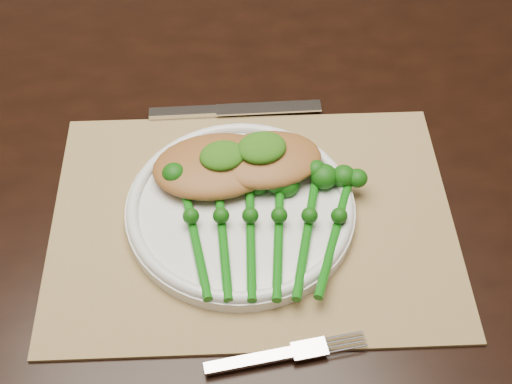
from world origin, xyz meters
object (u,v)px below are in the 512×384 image
object	(u,v)px
chicken_fillet_left	(215,166)
dining_table	(193,277)
dinner_plate	(240,208)
broccolini_bundle	(265,238)
placemat	(253,220)

from	to	relation	value
chicken_fillet_left	dining_table	bearing A→B (deg)	106.22
dinner_plate	broccolini_bundle	size ratio (longest dim) A/B	1.11
placemat	chicken_fillet_left	world-z (taller)	chicken_fillet_left
dining_table	chicken_fillet_left	bearing A→B (deg)	-74.12
dining_table	broccolini_bundle	xyz separation A→B (m)	(0.05, -0.23, 0.40)
broccolini_bundle	dinner_plate	bearing A→B (deg)	118.25
dinner_plate	chicken_fillet_left	size ratio (longest dim) A/B	1.78
chicken_fillet_left	broccolini_bundle	world-z (taller)	chicken_fillet_left
placemat	chicken_fillet_left	size ratio (longest dim) A/B	3.11
placemat	chicken_fillet_left	xyz separation A→B (m)	(-0.03, 0.06, 0.03)
chicken_fillet_left	broccolini_bundle	bearing A→B (deg)	-69.33
dinner_plate	broccolini_bundle	xyz separation A→B (m)	(0.01, -0.05, 0.01)
dinner_plate	broccolini_bundle	bearing A→B (deg)	-76.87
broccolini_bundle	placemat	bearing A→B (deg)	106.84
dinner_plate	chicken_fillet_left	xyz separation A→B (m)	(-0.01, 0.05, 0.02)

